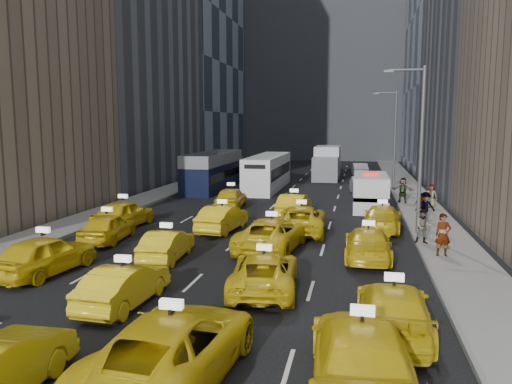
# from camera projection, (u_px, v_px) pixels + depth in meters

# --- Properties ---
(ground) EXTENTS (160.00, 160.00, 0.00)m
(ground) POSITION_uv_depth(u_px,v_px,m) (174.00, 301.00, 17.13)
(ground) COLOR black
(ground) RESTS_ON ground
(sidewalk_west) EXTENTS (3.00, 90.00, 0.15)m
(sidewalk_west) POSITION_uv_depth(u_px,v_px,m) (164.00, 192.00, 43.47)
(sidewalk_west) COLOR gray
(sidewalk_west) RESTS_ON ground
(sidewalk_east) EXTENTS (3.00, 90.00, 0.15)m
(sidewalk_east) POSITION_uv_depth(u_px,v_px,m) (415.00, 200.00, 39.28)
(sidewalk_east) COLOR gray
(sidewalk_east) RESTS_ON ground
(curb_west) EXTENTS (0.15, 90.00, 0.18)m
(curb_west) POSITION_uv_depth(u_px,v_px,m) (180.00, 193.00, 43.18)
(curb_west) COLOR slate
(curb_west) RESTS_ON ground
(curb_east) EXTENTS (0.15, 90.00, 0.18)m
(curb_east) POSITION_uv_depth(u_px,v_px,m) (396.00, 199.00, 39.57)
(curb_east) COLOR slate
(curb_east) RESTS_ON ground
(building_west_far) EXTENTS (16.00, 22.00, 42.00)m
(building_west_far) POSITION_uv_depth(u_px,v_px,m) (172.00, 17.00, 70.75)
(building_west_far) COLOR #2D3847
(building_west_far) RESTS_ON ground
(building_backdrop) EXTENTS (30.00, 12.00, 40.00)m
(building_backdrop) POSITION_uv_depth(u_px,v_px,m) (325.00, 40.00, 84.26)
(building_backdrop) COLOR slate
(building_backdrop) RESTS_ON ground
(streetlight_near) EXTENTS (2.15, 0.22, 9.00)m
(streetlight_near) POSITION_uv_depth(u_px,v_px,m) (419.00, 145.00, 26.27)
(streetlight_near) COLOR #595B60
(streetlight_near) RESTS_ON ground
(streetlight_far) EXTENTS (2.15, 0.22, 9.00)m
(streetlight_far) POSITION_uv_depth(u_px,v_px,m) (394.00, 136.00, 45.67)
(streetlight_far) COLOR #595B60
(streetlight_far) RESTS_ON ground
(taxi_2) EXTENTS (3.18, 6.14, 1.65)m
(taxi_2) POSITION_uv_depth(u_px,v_px,m) (172.00, 347.00, 11.74)
(taxi_2) COLOR yellow
(taxi_2) RESTS_ON ground
(taxi_3) EXTENTS (2.61, 5.79, 1.65)m
(taxi_3) POSITION_uv_depth(u_px,v_px,m) (361.00, 354.00, 11.37)
(taxi_3) COLOR yellow
(taxi_3) RESTS_ON ground
(taxi_4) EXTENTS (2.53, 4.94, 1.61)m
(taxi_4) POSITION_uv_depth(u_px,v_px,m) (44.00, 255.00, 20.04)
(taxi_4) COLOR yellow
(taxi_4) RESTS_ON ground
(taxi_5) EXTENTS (1.70, 4.29, 1.39)m
(taxi_5) POSITION_uv_depth(u_px,v_px,m) (124.00, 285.00, 16.61)
(taxi_5) COLOR yellow
(taxi_5) RESTS_ON ground
(taxi_6) EXTENTS (2.82, 5.22, 1.39)m
(taxi_6) POSITION_uv_depth(u_px,v_px,m) (264.00, 272.00, 18.10)
(taxi_6) COLOR yellow
(taxi_6) RESTS_ON ground
(taxi_7) EXTENTS (2.14, 5.12, 1.48)m
(taxi_7) POSITION_uv_depth(u_px,v_px,m) (393.00, 309.00, 14.33)
(taxi_7) COLOR yellow
(taxi_7) RESTS_ON ground
(taxi_8) EXTENTS (2.09, 4.44, 1.47)m
(taxi_8) POSITION_uv_depth(u_px,v_px,m) (108.00, 227.00, 25.64)
(taxi_8) COLOR yellow
(taxi_8) RESTS_ON ground
(taxi_9) EXTENTS (1.65, 4.16, 1.35)m
(taxi_9) POSITION_uv_depth(u_px,v_px,m) (167.00, 245.00, 22.23)
(taxi_9) COLOR yellow
(taxi_9) RESTS_ON ground
(taxi_10) EXTENTS (3.14, 5.82, 1.55)m
(taxi_10) POSITION_uv_depth(u_px,v_px,m) (272.00, 234.00, 23.90)
(taxi_10) COLOR yellow
(taxi_10) RESTS_ON ground
(taxi_11) EXTENTS (2.02, 4.96, 1.44)m
(taxi_11) POSITION_uv_depth(u_px,v_px,m) (368.00, 244.00, 22.25)
(taxi_11) COLOR yellow
(taxi_11) RESTS_ON ground
(taxi_12) EXTENTS (2.26, 4.91, 1.63)m
(taxi_12) POSITION_uv_depth(u_px,v_px,m) (124.00, 214.00, 29.10)
(taxi_12) COLOR yellow
(taxi_12) RESTS_ON ground
(taxi_13) EXTENTS (2.04, 4.66, 1.49)m
(taxi_13) POSITION_uv_depth(u_px,v_px,m) (222.00, 218.00, 28.05)
(taxi_13) COLOR yellow
(taxi_13) RESTS_ON ground
(taxi_14) EXTENTS (2.82, 5.65, 1.54)m
(taxi_14) POSITION_uv_depth(u_px,v_px,m) (301.00, 219.00, 27.62)
(taxi_14) COLOR yellow
(taxi_14) RESTS_ON ground
(taxi_15) EXTENTS (2.43, 5.18, 1.46)m
(taxi_15) POSITION_uv_depth(u_px,v_px,m) (382.00, 218.00, 28.23)
(taxi_15) COLOR yellow
(taxi_15) RESTS_ON ground
(taxi_16) EXTENTS (1.98, 4.51, 1.51)m
(taxi_16) POSITION_uv_depth(u_px,v_px,m) (231.00, 197.00, 35.85)
(taxi_16) COLOR yellow
(taxi_16) RESTS_ON ground
(taxi_17) EXTENTS (1.89, 4.70, 1.52)m
(taxi_17) POSITION_uv_depth(u_px,v_px,m) (294.00, 205.00, 32.38)
(taxi_17) COLOR yellow
(taxi_17) RESTS_ON ground
(nypd_van) EXTENTS (2.77, 6.23, 2.61)m
(nypd_van) POSITION_uv_depth(u_px,v_px,m) (370.00, 192.00, 35.46)
(nypd_van) COLOR white
(nypd_van) RESTS_ON ground
(double_decker) EXTENTS (3.24, 11.67, 3.36)m
(double_decker) POSITION_uv_depth(u_px,v_px,m) (213.00, 171.00, 45.94)
(double_decker) COLOR black
(double_decker) RESTS_ON ground
(city_bus) EXTENTS (3.35, 12.19, 3.11)m
(city_bus) POSITION_uv_depth(u_px,v_px,m) (268.00, 172.00, 46.27)
(city_bus) COLOR white
(city_bus) RESTS_ON ground
(box_truck) EXTENTS (3.51, 8.00, 3.54)m
(box_truck) POSITION_uv_depth(u_px,v_px,m) (327.00, 163.00, 54.59)
(box_truck) COLOR silver
(box_truck) RESTS_ON ground
(misc_car_0) EXTENTS (2.05, 4.80, 1.54)m
(misc_car_0) POSITION_uv_depth(u_px,v_px,m) (361.00, 185.00, 43.05)
(misc_car_0) COLOR #A4A6AB
(misc_car_0) RESTS_ON ground
(misc_car_1) EXTENTS (3.10, 5.67, 1.51)m
(misc_car_1) POSITION_uv_depth(u_px,v_px,m) (244.00, 170.00, 57.10)
(misc_car_1) COLOR black
(misc_car_1) RESTS_ON ground
(misc_car_2) EXTENTS (2.01, 4.67, 1.34)m
(misc_car_2) POSITION_uv_depth(u_px,v_px,m) (330.00, 168.00, 60.22)
(misc_car_2) COLOR slate
(misc_car_2) RESTS_ON ground
(misc_car_3) EXTENTS (1.93, 4.06, 1.34)m
(misc_car_3) POSITION_uv_depth(u_px,v_px,m) (283.00, 170.00, 58.45)
(misc_car_3) COLOR black
(misc_car_3) RESTS_ON ground
(misc_car_4) EXTENTS (2.06, 4.73, 1.51)m
(misc_car_4) POSITION_uv_depth(u_px,v_px,m) (359.00, 169.00, 57.84)
(misc_car_4) COLOR #95979C
(misc_car_4) RESTS_ON ground
(pedestrian_0) EXTENTS (0.76, 0.55, 1.92)m
(pedestrian_0) POSITION_uv_depth(u_px,v_px,m) (443.00, 235.00, 22.24)
(pedestrian_0) COLOR gray
(pedestrian_0) RESTS_ON sidewalk_east
(pedestrian_1) EXTENTS (0.84, 0.46, 1.72)m
(pedestrian_1) POSITION_uv_depth(u_px,v_px,m) (424.00, 226.00, 24.54)
(pedestrian_1) COLOR gray
(pedestrian_1) RESTS_ON sidewalk_east
(pedestrian_2) EXTENTS (1.21, 0.60, 1.81)m
(pedestrian_2) POSITION_uv_depth(u_px,v_px,m) (425.00, 207.00, 30.04)
(pedestrian_2) COLOR gray
(pedestrian_2) RESTS_ON sidewalk_east
(pedestrian_3) EXTENTS (1.01, 0.70, 1.58)m
(pedestrian_3) POSITION_uv_depth(u_px,v_px,m) (421.00, 206.00, 31.15)
(pedestrian_3) COLOR gray
(pedestrian_3) RESTS_ON sidewalk_east
(pedestrian_4) EXTENTS (0.92, 0.69, 1.68)m
(pedestrian_4) POSITION_uv_depth(u_px,v_px,m) (431.00, 196.00, 35.13)
(pedestrian_4) COLOR gray
(pedestrian_4) RESTS_ON sidewalk_east
(pedestrian_5) EXTENTS (1.80, 0.88, 1.87)m
(pedestrian_5) POSITION_uv_depth(u_px,v_px,m) (403.00, 190.00, 37.32)
(pedestrian_5) COLOR gray
(pedestrian_5) RESTS_ON sidewalk_east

